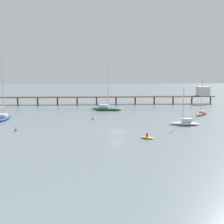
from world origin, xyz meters
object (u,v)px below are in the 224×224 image
at_px(pier, 144,95).
at_px(dinghy_yellow, 147,137).
at_px(sailboat_red, 202,113).
at_px(sailboat_green, 106,108).
at_px(mooring_buoy_inner, 93,118).
at_px(mooring_buoy_far, 16,130).
at_px(sailboat_white, 185,122).
at_px(sailboat_blue, 4,116).

distance_m(pier, dinghy_yellow, 53.74).
bearing_deg(sailboat_red, pier, 112.88).
relative_size(sailboat_red, dinghy_yellow, 3.67).
bearing_deg(sailboat_green, mooring_buoy_inner, -104.24).
xyz_separation_m(sailboat_red, mooring_buoy_far, (-45.54, -18.04, -0.32)).
relative_size(pier, sailboat_white, 9.27).
relative_size(sailboat_white, sailboat_green, 0.65).
distance_m(sailboat_white, mooring_buoy_far, 36.28).
height_order(sailboat_red, dinghy_yellow, sailboat_red).
bearing_deg(mooring_buoy_inner, mooring_buoy_far, -140.99).
height_order(sailboat_green, mooring_buoy_far, sailboat_green).
height_order(sailboat_blue, mooring_buoy_inner, sailboat_blue).
height_order(sailboat_green, sailboat_blue, sailboat_blue).
bearing_deg(mooring_buoy_inner, sailboat_red, 10.27).
bearing_deg(sailboat_white, sailboat_red, 56.27).
distance_m(sailboat_blue, mooring_buoy_inner, 22.34).
bearing_deg(dinghy_yellow, pier, 80.34).
relative_size(sailboat_green, sailboat_blue, 0.89).
relative_size(sailboat_green, dinghy_yellow, 5.02).
height_order(pier, sailboat_green, sailboat_green).
height_order(sailboat_white, dinghy_yellow, sailboat_white).
height_order(sailboat_red, sailboat_green, sailboat_green).
xyz_separation_m(sailboat_green, mooring_buoy_inner, (-4.17, -16.41, -0.48)).
distance_m(sailboat_green, dinghy_yellow, 37.56).
bearing_deg(sailboat_blue, sailboat_white, -14.04).
xyz_separation_m(sailboat_red, mooring_buoy_inner, (-29.98, -5.43, -0.34)).
bearing_deg(sailboat_white, pier, 92.54).
height_order(sailboat_white, mooring_buoy_inner, sailboat_white).
distance_m(sailboat_blue, dinghy_yellow, 39.18).
xyz_separation_m(sailboat_blue, mooring_buoy_far, (6.69, -14.55, -0.48)).
bearing_deg(sailboat_blue, sailboat_green, 28.71).
distance_m(sailboat_red, sailboat_green, 28.05).
bearing_deg(pier, mooring_buoy_inner, -120.17).
bearing_deg(mooring_buoy_far, pier, 52.58).
xyz_separation_m(pier, mooring_buoy_far, (-34.26, -44.77, -3.01)).
xyz_separation_m(sailboat_red, dinghy_yellow, (-20.29, -26.16, -0.37)).
bearing_deg(sailboat_green, sailboat_red, -23.04).
bearing_deg(dinghy_yellow, mooring_buoy_far, 162.16).
xyz_separation_m(pier, mooring_buoy_inner, (-18.70, -32.16, -3.02)).
relative_size(sailboat_red, sailboat_white, 1.13).
bearing_deg(sailboat_white, sailboat_green, 123.00).
distance_m(sailboat_blue, mooring_buoy_far, 16.02).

